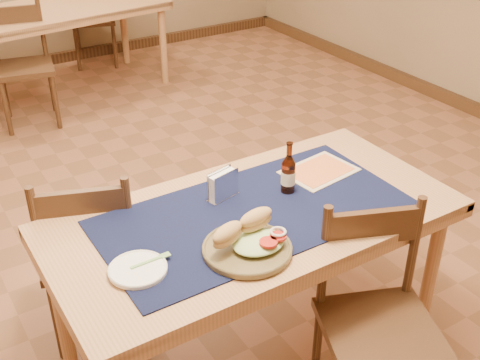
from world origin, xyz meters
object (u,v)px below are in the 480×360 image
main_table (253,231)px  napkin_holder (223,185)px  back_table (59,17)px  chair_main_near (377,320)px  beer_bottle (288,174)px  sandwich_plate (249,242)px  chair_main_far (91,250)px

main_table → napkin_holder: size_ratio=11.11×
back_table → napkin_holder: (-0.36, -3.31, 0.14)m
main_table → chair_main_near: bearing=-63.8°
chair_main_near → beer_bottle: size_ratio=4.04×
beer_bottle → main_table: bearing=-164.2°
main_table → beer_bottle: 0.27m
beer_bottle → chair_main_near: bearing=-86.4°
napkin_holder → main_table: bearing=-73.3°
sandwich_plate → chair_main_far: bearing=118.2°
back_table → sandwich_plate: (-0.46, -3.66, 0.12)m
back_table → chair_main_near: 3.95m
napkin_holder → chair_main_far: bearing=144.2°
chair_main_near → napkin_holder: (-0.28, 0.64, 0.35)m
main_table → back_table: (0.31, 3.47, 0.00)m
main_table → napkin_holder: 0.22m
sandwich_plate → napkin_holder: same height
beer_bottle → napkin_holder: 0.27m
sandwich_plate → napkin_holder: bearing=73.7°
sandwich_plate → beer_bottle: beer_bottle is taller
back_table → sandwich_plate: 3.69m
back_table → napkin_holder: bearing=-96.2°
back_table → sandwich_plate: bearing=-97.1°
back_table → napkin_holder: 3.33m
back_table → chair_main_near: (-0.07, -3.95, -0.20)m
main_table → back_table: 3.48m
main_table → chair_main_far: size_ratio=1.80×
napkin_holder → sandwich_plate: bearing=-106.3°
chair_main_far → chair_main_near: size_ratio=1.00×
chair_main_far → chair_main_near: bearing=-52.3°
main_table → chair_main_near: size_ratio=1.79×
beer_bottle → sandwich_plate: bearing=-144.5°
main_table → back_table: bearing=84.9°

